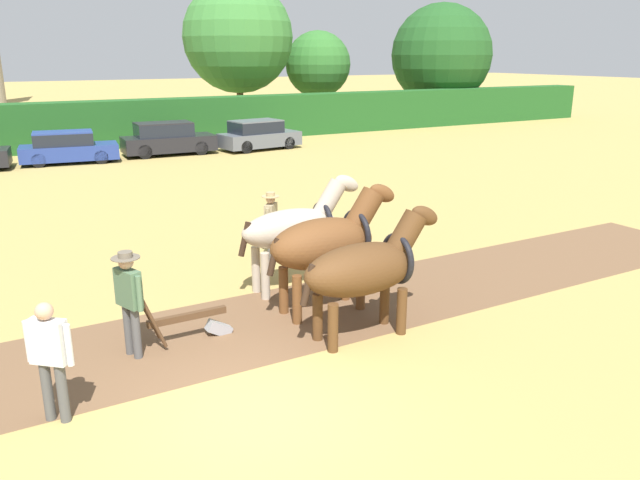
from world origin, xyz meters
name	(u,v)px	position (x,y,z in m)	size (l,w,h in m)	color
ground_plane	(255,411)	(0.00, 0.00, 0.00)	(240.00, 240.00, 0.00)	#A88E4C
plowed_furrow_strip	(73,366)	(-2.03, 2.61, 0.00)	(30.66, 3.02, 0.01)	brown
hedgerow	(38,128)	(0.00, 27.51, 1.22)	(76.57, 1.68, 2.44)	#1E511E
tree_center_right	(238,37)	(12.77, 32.08, 5.82)	(7.03, 7.03, 9.34)	brown
tree_right	(318,64)	(18.89, 32.57, 4.08)	(4.56, 4.56, 6.38)	#423323
tree_far_right	(441,55)	(28.31, 30.69, 4.72)	(7.41, 7.41, 8.42)	#4C3823
draft_horse_lead_left	(367,268)	(2.70, 1.33, 1.27)	(2.86, 0.97, 2.31)	#513319
draft_horse_lead_right	(328,242)	(2.69, 2.66, 1.38)	(2.85, 1.04, 2.46)	brown
draft_horse_trail_left	(296,228)	(2.68, 3.99, 1.34)	(2.87, 0.86, 2.42)	#B2A38E
plow	(195,322)	(0.01, 2.63, 0.32)	(1.63, 0.46, 1.13)	#4C331E
farmer_at_plow	(129,295)	(-1.08, 2.52, 1.07)	(0.45, 0.66, 1.81)	#4C4C4C
farmer_beside_team	(271,221)	(3.01, 5.97, 0.98)	(0.46, 0.52, 1.68)	#4C4C4C
farmer_onlooker_left	(50,353)	(-2.43, 1.10, 1.01)	(0.54, 0.48, 1.72)	#4C4C4C
parked_car_left	(68,148)	(0.75, 23.20, 0.69)	(4.38, 2.24, 1.44)	navy
parked_car_center_left	(167,139)	(5.41, 23.41, 0.77)	(4.48, 1.96, 1.60)	black
parked_car_center	(259,135)	(10.05, 22.89, 0.73)	(4.35, 2.34, 1.52)	#565B66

